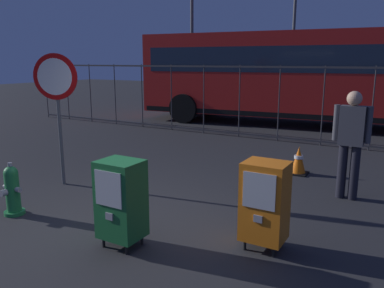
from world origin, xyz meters
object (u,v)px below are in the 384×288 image
object	(u,v)px
pedestrian	(351,139)
street_light_near_left	(295,16)
newspaper_box_primary	(121,199)
bus_near	(301,73)
fire_hydrant	(12,190)
stop_sign	(57,92)
newspaper_box_secondary	(265,201)
traffic_cone	(298,161)

from	to	relation	value
pedestrian	street_light_near_left	xyz separation A→B (m)	(-4.29, 11.79, 3.13)
newspaper_box_primary	bus_near	world-z (taller)	bus_near
fire_hydrant	stop_sign	distance (m)	1.85
fire_hydrant	stop_sign	size ratio (longest dim) A/B	0.33
newspaper_box_secondary	street_light_near_left	size ratio (longest dim) A/B	0.14
stop_sign	newspaper_box_primary	bearing A→B (deg)	-27.74
newspaper_box_primary	fire_hydrant	bearing A→B (deg)	-179.13
traffic_cone	stop_sign	bearing A→B (deg)	-141.57
newspaper_box_primary	newspaper_box_secondary	xyz separation A→B (m)	(1.44, 0.75, 0.00)
stop_sign	street_light_near_left	bearing A→B (deg)	89.59
traffic_cone	street_light_near_left	world-z (taller)	street_light_near_left
newspaper_box_primary	newspaper_box_secondary	bearing A→B (deg)	27.69
pedestrian	street_light_near_left	world-z (taller)	street_light_near_left
newspaper_box_secondary	street_light_near_left	bearing A→B (deg)	104.91
newspaper_box_primary	bus_near	size ratio (longest dim) A/B	0.10
newspaper_box_secondary	pedestrian	distance (m)	2.33
pedestrian	street_light_near_left	distance (m)	12.93
bus_near	street_light_near_left	size ratio (longest dim) A/B	1.52
pedestrian	traffic_cone	bearing A→B (deg)	136.53
fire_hydrant	pedestrian	bearing A→B (deg)	37.52
traffic_cone	pedestrian	bearing A→B (deg)	-43.47
fire_hydrant	bus_near	world-z (taller)	bus_near
newspaper_box_primary	traffic_cone	world-z (taller)	newspaper_box_primary
stop_sign	pedestrian	world-z (taller)	stop_sign
traffic_cone	newspaper_box_secondary	bearing A→B (deg)	-81.92
fire_hydrant	newspaper_box_primary	bearing A→B (deg)	0.87
fire_hydrant	newspaper_box_primary	size ratio (longest dim) A/B	0.73
pedestrian	traffic_cone	distance (m)	1.55
newspaper_box_secondary	pedestrian	xyz separation A→B (m)	(0.56, 2.23, 0.38)
fire_hydrant	newspaper_box_secondary	bearing A→B (deg)	13.09
fire_hydrant	traffic_cone	size ratio (longest dim) A/B	1.41
newspaper_box_secondary	stop_sign	bearing A→B (deg)	172.47
traffic_cone	fire_hydrant	bearing A→B (deg)	-126.28
newspaper_box_secondary	traffic_cone	world-z (taller)	newspaper_box_secondary
fire_hydrant	newspaper_box_secondary	distance (m)	3.46
newspaper_box_secondary	bus_near	distance (m)	9.28
fire_hydrant	street_light_near_left	size ratio (longest dim) A/B	0.11
fire_hydrant	newspaper_box_primary	distance (m)	1.94
fire_hydrant	newspaper_box_secondary	world-z (taller)	newspaper_box_secondary
newspaper_box_primary	traffic_cone	bearing A→B (deg)	75.98
traffic_cone	bus_near	bearing A→B (deg)	105.00
pedestrian	bus_near	bearing A→B (deg)	110.77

